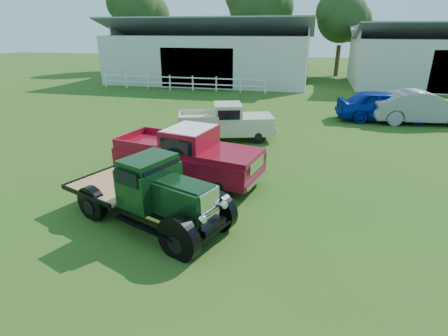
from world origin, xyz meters
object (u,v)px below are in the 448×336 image
(red_pickup, at_px, (188,154))
(misc_car_grey, at_px, (422,107))
(vintage_flatbed, at_px, (148,190))
(white_pickup, at_px, (226,122))
(misc_car_blue, at_px, (383,106))

(red_pickup, bearing_deg, misc_car_grey, 58.43)
(vintage_flatbed, bearing_deg, white_pickup, 109.17)
(misc_car_blue, height_order, misc_car_grey, misc_car_grey)
(vintage_flatbed, distance_m, misc_car_grey, 16.27)
(red_pickup, relative_size, misc_car_blue, 1.02)
(vintage_flatbed, xyz_separation_m, red_pickup, (0.07, 2.90, -0.00))
(white_pickup, bearing_deg, vintage_flatbed, -108.80)
(red_pickup, distance_m, misc_car_blue, 12.83)
(red_pickup, distance_m, white_pickup, 4.79)
(white_pickup, height_order, misc_car_blue, misc_car_blue)
(vintage_flatbed, relative_size, misc_car_grey, 0.89)
(misc_car_grey, bearing_deg, misc_car_blue, 79.74)
(red_pickup, xyz_separation_m, misc_car_blue, (7.73, 10.24, -0.08))
(red_pickup, bearing_deg, white_pickup, 100.14)
(red_pickup, relative_size, misc_car_grey, 0.96)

